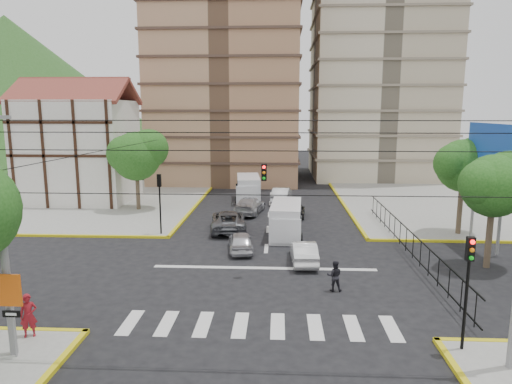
# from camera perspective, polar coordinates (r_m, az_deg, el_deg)

# --- Properties ---
(ground) EXTENTS (160.00, 160.00, 0.00)m
(ground) POSITION_cam_1_polar(r_m,az_deg,el_deg) (25.83, 0.97, -10.39)
(ground) COLOR black
(ground) RESTS_ON ground
(sidewalk_nw) EXTENTS (26.00, 26.00, 0.15)m
(sidewalk_nw) POSITION_cam_1_polar(r_m,az_deg,el_deg) (49.64, -21.93, -0.99)
(sidewalk_nw) COLOR gray
(sidewalk_nw) RESTS_ON ground
(sidewalk_ne) EXTENTS (26.00, 26.00, 0.15)m
(sidewalk_ne) POSITION_cam_1_polar(r_m,az_deg,el_deg) (49.00, 25.92, -1.42)
(sidewalk_ne) COLOR gray
(sidewalk_ne) RESTS_ON ground
(crosswalk_stripes) EXTENTS (12.00, 2.40, 0.01)m
(crosswalk_stripes) POSITION_cam_1_polar(r_m,az_deg,el_deg) (20.33, 0.38, -16.33)
(crosswalk_stripes) COLOR silver
(crosswalk_stripes) RESTS_ON ground
(stop_line) EXTENTS (13.00, 0.40, 0.01)m
(stop_line) POSITION_cam_1_polar(r_m,az_deg,el_deg) (26.96, 1.06, -9.48)
(stop_line) COLOR silver
(stop_line) RESTS_ON ground
(tudor_building) EXTENTS (10.80, 8.05, 12.23)m
(tudor_building) POSITION_cam_1_polar(r_m,az_deg,el_deg) (48.55, -21.26, 4.99)
(tudor_building) COLOR silver
(tudor_building) RESTS_ON ground
(distant_hill) EXTENTS (70.00, 70.00, 28.00)m
(distant_hill) POSITION_cam_1_polar(r_m,az_deg,el_deg) (109.56, -28.36, 11.60)
(distant_hill) COLOR #28551C
(distant_hill) RESTS_ON ground
(park_fence) EXTENTS (0.10, 22.50, 1.66)m
(park_fence) POSITION_cam_1_polar(r_m,az_deg,el_deg) (31.18, 18.17, -7.26)
(park_fence) COLOR black
(park_fence) RESTS_ON ground
(billboard) EXTENTS (0.36, 6.20, 8.10)m
(billboard) POSITION_cam_1_polar(r_m,az_deg,el_deg) (33.26, 27.19, 3.76)
(billboard) COLOR slate
(billboard) RESTS_ON ground
(tree_park_a) EXTENTS (4.41, 3.60, 6.83)m
(tree_park_a) POSITION_cam_1_polar(r_m,az_deg,el_deg) (29.21, 27.74, 1.01)
(tree_park_a) COLOR #473828
(tree_park_a) RESTS_ON ground
(tree_park_c) EXTENTS (4.65, 3.80, 7.25)m
(tree_park_c) POSITION_cam_1_polar(r_m,az_deg,el_deg) (35.94, 24.62, 3.30)
(tree_park_c) COLOR #473828
(tree_park_c) RESTS_ON ground
(tree_tudor) EXTENTS (5.39, 4.40, 7.43)m
(tree_tudor) POSITION_cam_1_polar(r_m,az_deg,el_deg) (42.32, -14.62, 4.64)
(tree_tudor) COLOR #473828
(tree_tudor) RESTS_ON ground
(traffic_light_se) EXTENTS (0.28, 0.22, 4.40)m
(traffic_light_se) POSITION_cam_1_polar(r_m,az_deg,el_deg) (18.78, 24.98, -9.33)
(traffic_light_se) COLOR black
(traffic_light_se) RESTS_ON ground
(traffic_light_nw) EXTENTS (0.28, 0.22, 4.40)m
(traffic_light_nw) POSITION_cam_1_polar(r_m,az_deg,el_deg) (33.64, -11.95, -0.24)
(traffic_light_nw) COLOR black
(traffic_light_nw) RESTS_ON ground
(traffic_light_hanging) EXTENTS (18.00, 9.12, 0.92)m
(traffic_light_hanging) POSITION_cam_1_polar(r_m,az_deg,el_deg) (22.37, 0.84, 2.02)
(traffic_light_hanging) COLOR black
(traffic_light_hanging) RESTS_ON ground
(utility_pole_sw) EXTENTS (1.40, 0.28, 9.00)m
(utility_pole_sw) POSITION_cam_1_polar(r_m,az_deg,el_deg) (18.56, -29.15, -4.58)
(utility_pole_sw) COLOR slate
(utility_pole_sw) RESTS_ON ground
(district_sign) EXTENTS (0.90, 0.12, 3.20)m
(district_sign) POSITION_cam_1_polar(r_m,az_deg,el_deg) (18.94, -28.39, -11.58)
(district_sign) COLOR slate
(district_sign) RESTS_ON ground
(van_right_lane) EXTENTS (2.39, 5.46, 2.41)m
(van_right_lane) POSITION_cam_1_polar(r_m,az_deg,el_deg) (33.07, 3.78, -3.65)
(van_right_lane) COLOR silver
(van_right_lane) RESTS_ON ground
(van_left_lane) EXTENTS (2.71, 5.78, 2.52)m
(van_left_lane) POSITION_cam_1_polar(r_m,az_deg,el_deg) (45.77, -0.98, 0.33)
(van_left_lane) COLOR silver
(van_left_lane) RESTS_ON ground
(car_silver_front_left) EXTENTS (2.00, 3.98, 1.30)m
(car_silver_front_left) POSITION_cam_1_polar(r_m,az_deg,el_deg) (29.89, -1.91, -6.19)
(car_silver_front_left) COLOR silver
(car_silver_front_left) RESTS_ON ground
(car_white_front_right) EXTENTS (1.61, 4.17, 1.36)m
(car_white_front_right) POSITION_cam_1_polar(r_m,az_deg,el_deg) (27.80, 5.97, -7.45)
(car_white_front_right) COLOR white
(car_white_front_right) RESTS_ON ground
(car_grey_mid_left) EXTENTS (3.19, 5.80, 1.54)m
(car_grey_mid_left) POSITION_cam_1_polar(r_m,az_deg,el_deg) (34.97, -3.47, -3.57)
(car_grey_mid_left) COLOR slate
(car_grey_mid_left) RESTS_ON ground
(car_silver_rear_left) EXTENTS (2.87, 5.32, 1.46)m
(car_silver_rear_left) POSITION_cam_1_polar(r_m,az_deg,el_deg) (40.49, -0.81, -1.69)
(car_silver_rear_left) COLOR #B3B4B8
(car_silver_rear_left) RESTS_ON ground
(car_darkgrey_mid_right) EXTENTS (1.70, 3.67, 1.22)m
(car_darkgrey_mid_right) POSITION_cam_1_polar(r_m,az_deg,el_deg) (39.39, 5.05, -2.25)
(car_darkgrey_mid_right) COLOR black
(car_darkgrey_mid_right) RESTS_ON ground
(car_white_rear_right) EXTENTS (2.21, 4.80, 1.53)m
(car_white_rear_right) POSITION_cam_1_polar(r_m,az_deg,el_deg) (45.46, 3.22, -0.35)
(car_white_rear_right) COLOR silver
(car_white_rear_right) RESTS_ON ground
(pedestrian_sw_corner) EXTENTS (0.76, 0.64, 1.77)m
(pedestrian_sw_corner) POSITION_cam_1_polar(r_m,az_deg,el_deg) (20.86, -26.56, -13.63)
(pedestrian_sw_corner) COLOR maroon
(pedestrian_sw_corner) RESTS_ON sidewalk_sw
(pedestrian_crosswalk) EXTENTS (0.81, 0.65, 1.59)m
(pedestrian_crosswalk) POSITION_cam_1_polar(r_m,az_deg,el_deg) (23.86, 9.78, -10.28)
(pedestrian_crosswalk) COLOR black
(pedestrian_crosswalk) RESTS_ON ground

